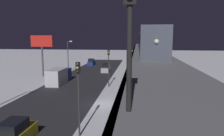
{
  "coord_description": "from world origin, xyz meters",
  "views": [
    {
      "loc": [
        -4.46,
        25.2,
        8.36
      ],
      "look_at": [
        0.48,
        -15.42,
        2.43
      ],
      "focal_mm": 33.35,
      "sensor_mm": 36.0,
      "label": 1
    }
  ],
  "objects_px": {
    "subway_train": "(144,39)",
    "rail_signal": "(130,19)",
    "sedan_silver": "(106,68)",
    "box_truck": "(59,76)",
    "commercial_billboard": "(42,45)",
    "sedan_yellow": "(14,135)",
    "traffic_light_near": "(78,88)",
    "traffic_light_mid": "(109,63)",
    "sedan_blue": "(91,63)"
  },
  "relations": [
    {
      "from": "box_truck",
      "to": "commercial_billboard",
      "type": "relative_size",
      "value": 0.83
    },
    {
      "from": "sedan_blue",
      "to": "sedan_yellow",
      "type": "bearing_deg",
      "value": 95.42
    },
    {
      "from": "rail_signal",
      "to": "sedan_blue",
      "type": "bearing_deg",
      "value": -76.26
    },
    {
      "from": "rail_signal",
      "to": "sedan_yellow",
      "type": "height_order",
      "value": "rail_signal"
    },
    {
      "from": "subway_train",
      "to": "sedan_silver",
      "type": "xyz_separation_m",
      "value": [
        9.45,
        5.65,
        -7.15
      ]
    },
    {
      "from": "traffic_light_near",
      "to": "sedan_silver",
      "type": "bearing_deg",
      "value": -85.18
    },
    {
      "from": "commercial_billboard",
      "to": "sedan_yellow",
      "type": "bearing_deg",
      "value": 110.96
    },
    {
      "from": "box_truck",
      "to": "traffic_light_near",
      "type": "bearing_deg",
      "value": 115.41
    },
    {
      "from": "sedan_yellow",
      "to": "sedan_blue",
      "type": "height_order",
      "value": "same"
    },
    {
      "from": "traffic_light_near",
      "to": "commercial_billboard",
      "type": "distance_m",
      "value": 30.68
    },
    {
      "from": "sedan_yellow",
      "to": "commercial_billboard",
      "type": "height_order",
      "value": "commercial_billboard"
    },
    {
      "from": "sedan_silver",
      "to": "traffic_light_near",
      "type": "xyz_separation_m",
      "value": [
        -2.9,
        34.37,
        3.4
      ]
    },
    {
      "from": "rail_signal",
      "to": "traffic_light_mid",
      "type": "xyz_separation_m",
      "value": [
        4.59,
        -28.77,
        -4.7
      ]
    },
    {
      "from": "sedan_silver",
      "to": "box_truck",
      "type": "relative_size",
      "value": 0.61
    },
    {
      "from": "sedan_yellow",
      "to": "sedan_silver",
      "type": "relative_size",
      "value": 1.0
    },
    {
      "from": "sedan_yellow",
      "to": "sedan_silver",
      "type": "bearing_deg",
      "value": 87.17
    },
    {
      "from": "commercial_billboard",
      "to": "sedan_blue",
      "type": "bearing_deg",
      "value": -107.32
    },
    {
      "from": "sedan_yellow",
      "to": "box_truck",
      "type": "distance_m",
      "value": 22.61
    },
    {
      "from": "box_truck",
      "to": "traffic_light_near",
      "type": "relative_size",
      "value": 1.16
    },
    {
      "from": "box_truck",
      "to": "rail_signal",
      "type": "bearing_deg",
      "value": 114.87
    },
    {
      "from": "sedan_yellow",
      "to": "sedan_silver",
      "type": "xyz_separation_m",
      "value": [
        -1.8,
        -36.46,
        -0.0
      ]
    },
    {
      "from": "traffic_light_mid",
      "to": "subway_train",
      "type": "bearing_deg",
      "value": -106.83
    },
    {
      "from": "sedan_silver",
      "to": "commercial_billboard",
      "type": "relative_size",
      "value": 0.5
    },
    {
      "from": "rail_signal",
      "to": "sedan_silver",
      "type": "height_order",
      "value": "rail_signal"
    },
    {
      "from": "sedan_blue",
      "to": "sedan_silver",
      "type": "distance_m",
      "value": 13.65
    },
    {
      "from": "sedan_yellow",
      "to": "sedan_blue",
      "type": "bearing_deg",
      "value": 95.42
    },
    {
      "from": "subway_train",
      "to": "commercial_billboard",
      "type": "xyz_separation_m",
      "value": [
        22.12,
        13.71,
        -1.12
      ]
    },
    {
      "from": "subway_train",
      "to": "sedan_yellow",
      "type": "relative_size",
      "value": 16.48
    },
    {
      "from": "box_truck",
      "to": "traffic_light_mid",
      "type": "bearing_deg",
      "value": 170.31
    },
    {
      "from": "subway_train",
      "to": "sedan_silver",
      "type": "relative_size",
      "value": 16.51
    },
    {
      "from": "sedan_blue",
      "to": "commercial_billboard",
      "type": "xyz_separation_m",
      "value": [
        6.28,
        20.12,
        6.03
      ]
    },
    {
      "from": "rail_signal",
      "to": "box_truck",
      "type": "distance_m",
      "value": 34.34
    },
    {
      "from": "box_truck",
      "to": "commercial_billboard",
      "type": "bearing_deg",
      "value": -46.07
    },
    {
      "from": "sedan_yellow",
      "to": "traffic_light_near",
      "type": "relative_size",
      "value": 0.7
    },
    {
      "from": "sedan_yellow",
      "to": "commercial_billboard",
      "type": "relative_size",
      "value": 0.51
    },
    {
      "from": "subway_train",
      "to": "sedan_silver",
      "type": "bearing_deg",
      "value": 30.87
    },
    {
      "from": "sedan_yellow",
      "to": "sedan_silver",
      "type": "height_order",
      "value": "same"
    },
    {
      "from": "sedan_yellow",
      "to": "box_truck",
      "type": "bearing_deg",
      "value": 102.26
    },
    {
      "from": "sedan_yellow",
      "to": "sedan_blue",
      "type": "xyz_separation_m",
      "value": [
        4.6,
        -48.52,
        0.0
      ]
    },
    {
      "from": "traffic_light_mid",
      "to": "commercial_billboard",
      "type": "xyz_separation_m",
      "value": [
        15.58,
        -7.93,
        2.63
      ]
    },
    {
      "from": "box_truck",
      "to": "commercial_billboard",
      "type": "distance_m",
      "value": 10.33
    },
    {
      "from": "sedan_yellow",
      "to": "sedan_blue",
      "type": "relative_size",
      "value": 1.08
    },
    {
      "from": "subway_train",
      "to": "rail_signal",
      "type": "height_order",
      "value": "rail_signal"
    },
    {
      "from": "sedan_blue",
      "to": "rail_signal",
      "type": "bearing_deg",
      "value": 103.74
    },
    {
      "from": "traffic_light_mid",
      "to": "sedan_blue",
      "type": "bearing_deg",
      "value": -71.66
    },
    {
      "from": "sedan_yellow",
      "to": "sedan_silver",
      "type": "distance_m",
      "value": 36.5
    },
    {
      "from": "subway_train",
      "to": "traffic_light_near",
      "type": "bearing_deg",
      "value": 80.71
    },
    {
      "from": "sedan_silver",
      "to": "subway_train",
      "type": "bearing_deg",
      "value": 30.87
    },
    {
      "from": "subway_train",
      "to": "commercial_billboard",
      "type": "relative_size",
      "value": 8.32
    },
    {
      "from": "rail_signal",
      "to": "sedan_yellow",
      "type": "bearing_deg",
      "value": -41.81
    }
  ]
}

